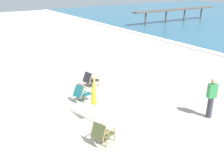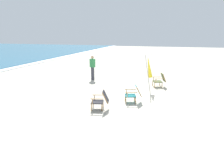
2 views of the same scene
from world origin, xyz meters
name	(u,v)px [view 1 (image 1 of 2)]	position (x,y,z in m)	size (l,w,h in m)	color
ground_plane	(85,110)	(0.00, 0.00, 0.00)	(80.00, 80.00, 0.00)	#B7AF9E
beach_chair_mid_center	(102,132)	(2.48, -0.62, 0.43)	(0.77, 0.85, 0.81)	#515B33
beach_chair_front_left	(90,79)	(-2.15, 1.46, 0.43)	(0.71, 0.83, 0.80)	#28282D
beach_chair_back_left	(82,93)	(-0.84, 0.32, 0.42)	(0.76, 0.88, 0.79)	#196066
umbrella_furled_yellow	(94,89)	(1.07, -0.10, 1.36)	(0.54, 0.46, 2.08)	#B7B2A8
person_near_chairs	(211,98)	(3.22, 3.89, 0.84)	(0.30, 0.39, 1.63)	#383842
pier_distant	(176,10)	(-15.41, 21.03, 1.54)	(0.90, 13.13, 1.71)	brown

